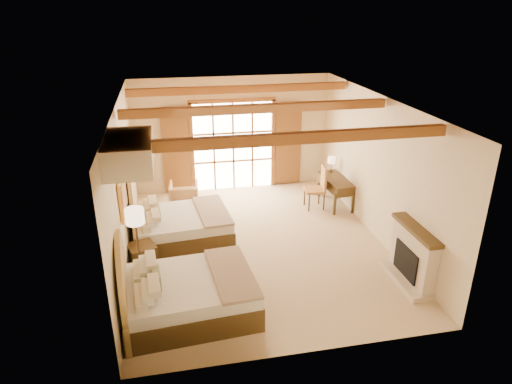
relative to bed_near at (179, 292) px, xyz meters
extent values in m
plane|color=#CEAF87|center=(1.82, 2.15, -0.45)|extent=(7.00, 7.00, 0.00)
plane|color=beige|center=(1.82, 5.65, 1.15)|extent=(5.50, 0.00, 5.50)
plane|color=beige|center=(-0.93, 2.15, 1.15)|extent=(0.00, 7.00, 7.00)
plane|color=beige|center=(4.57, 2.15, 1.15)|extent=(0.00, 7.00, 7.00)
plane|color=#AB7038|center=(1.82, 2.15, 2.75)|extent=(7.00, 7.00, 0.00)
cube|color=white|center=(1.82, 5.61, 0.80)|extent=(2.20, 0.02, 2.50)
cube|color=brown|center=(0.22, 5.58, 0.80)|extent=(0.75, 0.06, 2.40)
cube|color=brown|center=(3.42, 5.58, 0.80)|extent=(0.75, 0.06, 2.40)
cube|color=beige|center=(4.44, 0.15, 0.10)|extent=(0.25, 1.30, 1.10)
cube|color=black|center=(4.37, 0.15, 0.00)|extent=(0.18, 0.80, 0.60)
cube|color=beige|center=(4.35, 0.15, -0.40)|extent=(0.45, 1.40, 0.10)
cube|color=#412E13|center=(4.43, 0.15, 0.67)|extent=(0.30, 1.40, 0.08)
cube|color=gold|center=(-0.89, 1.40, 1.30)|extent=(0.05, 0.95, 0.75)
cube|color=#B76731|center=(-0.86, 1.40, 1.30)|extent=(0.02, 0.82, 0.62)
cube|color=beige|center=(-0.58, 0.15, 2.50)|extent=(0.70, 1.40, 0.45)
cube|color=#412E13|center=(0.16, 0.00, -0.23)|extent=(2.36, 1.86, 0.44)
cube|color=silver|center=(0.16, 0.00, 0.11)|extent=(2.31, 1.82, 0.24)
cube|color=gray|center=(0.93, 0.00, 0.24)|extent=(0.80, 1.77, 0.05)
cube|color=gray|center=(-0.35, 0.00, 0.36)|extent=(0.17, 0.47, 0.26)
cube|color=#412E13|center=(0.16, 2.67, -0.24)|extent=(2.28, 1.81, 0.42)
cube|color=silver|center=(0.16, 2.67, 0.09)|extent=(2.24, 1.77, 0.23)
cube|color=gray|center=(0.89, 2.67, 0.21)|extent=(0.79, 1.71, 0.05)
cube|color=gray|center=(-0.34, 2.67, 0.33)|extent=(0.16, 0.45, 0.25)
cube|color=#412E13|center=(-0.66, 1.52, -0.15)|extent=(0.64, 0.64, 0.60)
cylinder|color=#382A19|center=(-0.68, 1.02, -0.43)|extent=(0.23, 0.23, 0.03)
cylinder|color=#382A19|center=(-0.68, 1.02, 0.27)|extent=(0.04, 0.04, 1.38)
cylinder|color=#FFDDB1|center=(-0.68, 1.02, 1.03)|extent=(0.34, 0.34, 0.29)
imported|color=tan|center=(0.33, 4.49, -0.10)|extent=(0.80, 0.81, 0.69)
cube|color=tan|center=(0.88, 4.37, -0.25)|extent=(0.62, 0.62, 0.39)
cube|color=#412E13|center=(4.29, 3.90, 0.26)|extent=(0.70, 1.41, 0.05)
cube|color=#412E13|center=(4.29, 3.90, 0.14)|extent=(0.68, 1.37, 0.21)
cube|color=#B18140|center=(3.68, 3.80, 0.05)|extent=(0.57, 0.57, 0.07)
cube|color=#B18140|center=(3.90, 3.80, 0.39)|extent=(0.12, 0.50, 0.61)
cylinder|color=#382A19|center=(4.33, 4.42, 0.30)|extent=(0.12, 0.12, 0.02)
cylinder|color=#382A19|center=(4.33, 4.42, 0.45)|extent=(0.02, 0.02, 0.29)
cylinder|color=#FFDDB1|center=(4.33, 4.42, 0.62)|extent=(0.21, 0.21, 0.17)
camera|label=1|loc=(-0.01, -6.66, 4.61)|focal=32.00mm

